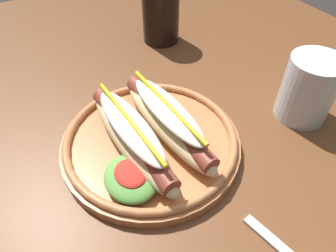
# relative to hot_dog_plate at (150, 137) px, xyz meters

# --- Properties ---
(dining_table) EXTENTS (1.43, 0.90, 0.74)m
(dining_table) POSITION_rel_hot_dog_plate_xyz_m (0.04, 0.16, -0.12)
(dining_table) COLOR brown
(dining_table) RESTS_ON ground_plane
(hot_dog_plate) EXTENTS (0.27, 0.27, 0.08)m
(hot_dog_plate) POSITION_rel_hot_dog_plate_xyz_m (0.00, 0.00, 0.00)
(hot_dog_plate) COLOR #B77042
(hot_dog_plate) RESTS_ON dining_table
(soda_cup) EXTENTS (0.08, 0.08, 0.13)m
(soda_cup) POSITION_rel_hot_dog_plate_xyz_m (-0.28, 0.17, 0.04)
(soda_cup) COLOR black
(soda_cup) RESTS_ON dining_table
(water_cup) EXTENTS (0.08, 0.08, 0.11)m
(water_cup) POSITION_rel_hot_dog_plate_xyz_m (0.06, 0.25, 0.03)
(water_cup) COLOR silver
(water_cup) RESTS_ON dining_table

